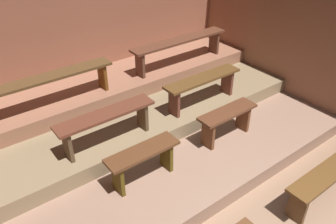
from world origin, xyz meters
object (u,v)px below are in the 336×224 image
at_px(bench_lower_left, 143,159).
at_px(bench_upper_left, 48,82).
at_px(bench_upper_right, 180,44).
at_px(bench_lower_right, 227,119).
at_px(bench_middle_left, 106,120).
at_px(bench_middle_right, 203,84).

height_order(bench_lower_left, bench_upper_left, bench_upper_left).
distance_m(bench_upper_left, bench_upper_right, 2.41).
bearing_deg(bench_lower_right, bench_middle_left, 156.85).
height_order(bench_lower_left, bench_lower_right, same).
relative_size(bench_upper_left, bench_upper_right, 1.00).
xyz_separation_m(bench_middle_left, bench_upper_left, (-0.36, 1.02, 0.25)).
height_order(bench_lower_left, bench_middle_left, bench_middle_left).
distance_m(bench_lower_left, bench_middle_left, 0.73).
bearing_deg(bench_lower_left, bench_lower_right, 0.00).
bearing_deg(bench_middle_right, bench_middle_left, 180.00).
relative_size(bench_lower_right, bench_middle_left, 0.70).
bearing_deg(bench_upper_right, bench_middle_right, -109.35).
relative_size(bench_lower_left, bench_upper_left, 0.49).
height_order(bench_upper_left, bench_upper_right, same).
bearing_deg(bench_lower_right, bench_upper_right, 74.46).
distance_m(bench_middle_right, bench_upper_right, 1.11).
bearing_deg(bench_upper_left, bench_lower_right, -41.13).
relative_size(bench_middle_left, bench_upper_right, 0.70).
relative_size(bench_lower_right, bench_middle_right, 0.70).
bearing_deg(bench_lower_left, bench_middle_right, 23.15).
bearing_deg(bench_upper_right, bench_middle_left, -153.65).
height_order(bench_middle_right, bench_upper_right, bench_upper_right).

